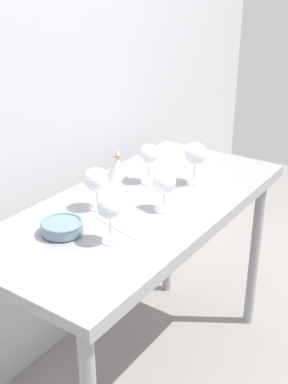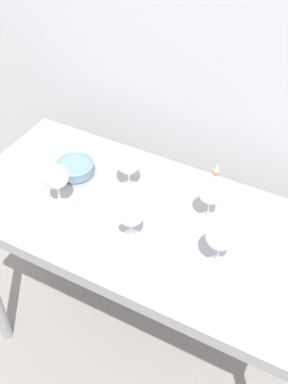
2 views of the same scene
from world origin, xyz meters
TOP-DOWN VIEW (x-y plane):
  - ground_plane at (0.00, 0.00)m, footprint 6.00×6.00m
  - back_wall at (0.00, 0.49)m, footprint 3.80×0.04m
  - steel_counter at (0.00, -0.01)m, footprint 1.40×0.65m
  - wine_glass_near_center at (-0.01, -0.12)m, footprint 0.09×0.09m
  - wine_glass_far_left at (-0.14, 0.10)m, footprint 0.09×0.09m
  - wine_glass_far_right at (0.18, 0.08)m, footprint 0.08×0.08m
  - wine_glass_near_left at (-0.31, -0.10)m, footprint 0.09×0.09m
  - wine_glass_near_right at (0.28, -0.08)m, footprint 0.10×0.10m
  - tasting_sheet_upper at (-0.15, -0.07)m, footprint 0.21×0.26m
  - tasting_sheet_lower at (0.41, 0.15)m, footprint 0.22×0.28m
  - tasting_bowl at (-0.36, 0.08)m, footprint 0.15×0.15m
  - decanter_funnel at (0.15, 0.22)m, footprint 0.10×0.10m

SIDE VIEW (x-z plane):
  - ground_plane at x=0.00m, z-range 0.00..0.00m
  - steel_counter at x=0.00m, z-range 0.34..1.24m
  - tasting_sheet_upper at x=-0.15m, z-range 0.90..0.90m
  - tasting_sheet_lower at x=0.41m, z-range 0.90..0.90m
  - tasting_bowl at x=-0.36m, z-range 0.90..0.95m
  - decanter_funnel at x=0.15m, z-range 0.88..1.02m
  - wine_glass_near_center at x=-0.01m, z-range 0.93..1.09m
  - wine_glass_far_left at x=-0.14m, z-range 0.93..1.10m
  - wine_glass_far_right at x=0.18m, z-range 0.94..1.11m
  - wine_glass_near_left at x=-0.31m, z-range 0.94..1.12m
  - wine_glass_near_right at x=0.28m, z-range 0.94..1.12m
  - back_wall at x=0.00m, z-range 0.00..2.60m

